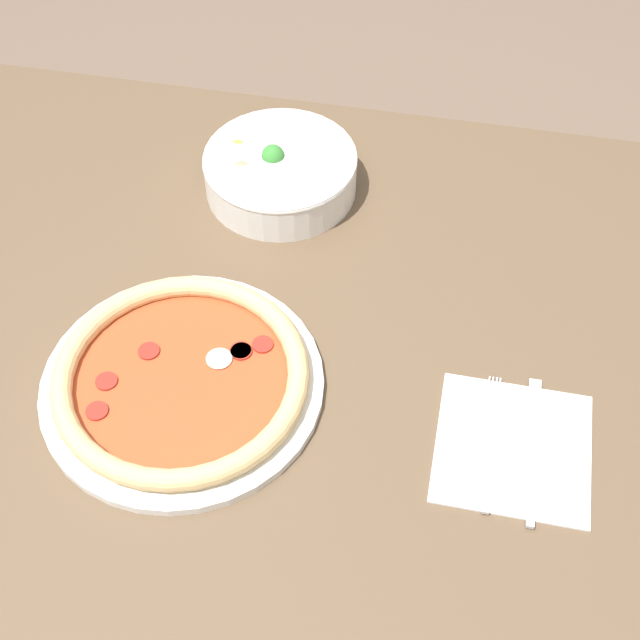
{
  "coord_description": "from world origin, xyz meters",
  "views": [
    {
      "loc": [
        0.25,
        -0.64,
        1.63
      ],
      "look_at": [
        0.12,
        0.04,
        0.77
      ],
      "focal_mm": 50.0,
      "sensor_mm": 36.0,
      "label": 1
    }
  ],
  "objects_px": {
    "pizza": "(182,379)",
    "fork": "(490,443)",
    "bowl": "(280,171)",
    "knife": "(533,456)"
  },
  "relations": [
    {
      "from": "pizza",
      "to": "bowl",
      "type": "bearing_deg",
      "value": 83.8
    },
    {
      "from": "fork",
      "to": "knife",
      "type": "height_order",
      "value": "same"
    },
    {
      "from": "fork",
      "to": "bowl",
      "type": "bearing_deg",
      "value": 40.57
    },
    {
      "from": "pizza",
      "to": "fork",
      "type": "distance_m",
      "value": 0.37
    },
    {
      "from": "pizza",
      "to": "bowl",
      "type": "distance_m",
      "value": 0.36
    },
    {
      "from": "pizza",
      "to": "fork",
      "type": "relative_size",
      "value": 1.87
    },
    {
      "from": "bowl",
      "to": "knife",
      "type": "height_order",
      "value": "bowl"
    },
    {
      "from": "fork",
      "to": "knife",
      "type": "bearing_deg",
      "value": -98.53
    },
    {
      "from": "knife",
      "to": "bowl",
      "type": "bearing_deg",
      "value": 43.99
    },
    {
      "from": "pizza",
      "to": "knife",
      "type": "relative_size",
      "value": 1.73
    }
  ]
}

